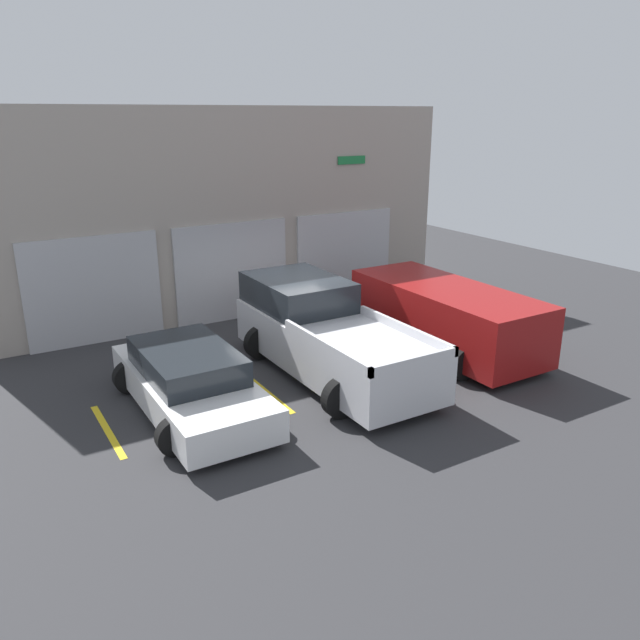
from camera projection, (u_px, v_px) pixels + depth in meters
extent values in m
plane|color=#2D2D30|center=(294.00, 351.00, 14.49)|extent=(28.00, 28.00, 0.00)
cube|color=#9E9389|center=(232.00, 215.00, 16.31)|extent=(12.82, 0.60, 5.45)
cube|color=#ADADB2|center=(94.00, 291.00, 14.66)|extent=(3.13, 0.08, 2.58)
cube|color=#ADADB2|center=(233.00, 272.00, 16.39)|extent=(3.13, 0.08, 2.58)
cube|color=#ADADB2|center=(345.00, 257.00, 18.12)|extent=(3.13, 0.08, 2.58)
cube|color=#197238|center=(352.00, 160.00, 17.36)|extent=(0.90, 0.03, 0.22)
cube|color=silver|center=(332.00, 346.00, 12.92)|extent=(1.92, 5.35, 0.94)
cube|color=#1E2328|center=(298.00, 292.00, 13.86)|extent=(1.76, 2.41, 0.66)
cube|color=silver|center=(325.00, 346.00, 11.32)|extent=(0.08, 2.94, 0.18)
cube|color=silver|center=(405.00, 329.00, 12.22)|extent=(0.08, 2.94, 0.18)
cube|color=silver|center=(415.00, 362.00, 10.61)|extent=(1.92, 0.08, 0.18)
cylinder|color=black|center=(261.00, 343.00, 13.95)|extent=(0.76, 0.22, 0.76)
cylinder|color=black|center=(325.00, 330.00, 14.78)|extent=(0.76, 0.22, 0.76)
cylinder|color=black|center=(341.00, 398.00, 11.25)|extent=(0.76, 0.22, 0.76)
cylinder|color=black|center=(415.00, 378.00, 12.09)|extent=(0.76, 0.22, 0.76)
cube|color=white|center=(191.00, 389.00, 11.49)|extent=(1.74, 4.44, 0.58)
cube|color=#1E2328|center=(187.00, 360.00, 11.41)|extent=(1.53, 2.44, 0.47)
cylinder|color=black|center=(130.00, 377.00, 12.27)|extent=(0.65, 0.22, 0.65)
cylinder|color=black|center=(203.00, 362.00, 13.01)|extent=(0.65, 0.22, 0.65)
cylinder|color=black|center=(176.00, 436.00, 10.03)|extent=(0.65, 0.22, 0.65)
cylinder|color=black|center=(261.00, 414.00, 10.78)|extent=(0.65, 0.22, 0.65)
cube|color=maroon|center=(446.00, 315.00, 14.39)|extent=(1.92, 4.94, 1.33)
cube|color=#1E2328|center=(383.00, 275.00, 16.21)|extent=(1.73, 0.06, 0.28)
cylinder|color=black|center=(376.00, 323.00, 15.37)|extent=(0.68, 0.22, 0.68)
cylinder|color=black|center=(429.00, 312.00, 16.20)|extent=(0.68, 0.22, 0.68)
cylinder|color=black|center=(463.00, 364.00, 12.88)|extent=(0.68, 0.22, 0.68)
cylinder|color=black|center=(521.00, 348.00, 13.72)|extent=(0.68, 0.22, 0.68)
cube|color=gold|center=(108.00, 431.00, 10.87)|extent=(0.12, 2.20, 0.01)
cube|color=gold|center=(267.00, 392.00, 12.38)|extent=(0.12, 2.20, 0.01)
cube|color=gold|center=(391.00, 361.00, 13.89)|extent=(0.12, 2.20, 0.01)
cube|color=gold|center=(491.00, 337.00, 15.41)|extent=(0.12, 2.20, 0.01)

